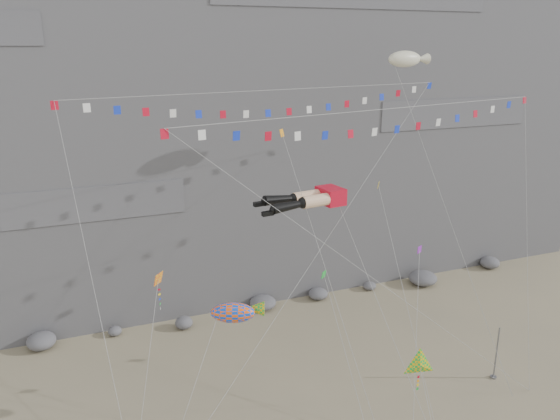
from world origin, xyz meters
name	(u,v)px	position (x,y,z in m)	size (l,w,h in m)	color
ground	(345,412)	(0.00, 0.00, 0.00)	(120.00, 120.00, 0.00)	gray
cliff	(214,43)	(0.00, 32.00, 25.00)	(80.00, 28.00, 50.00)	slate
talus_boulders	(263,303)	(0.00, 17.00, 0.60)	(60.00, 3.00, 1.20)	slate
anchor_pole_right	(496,353)	(12.74, -0.55, 2.18)	(0.12, 0.12, 4.36)	slate
legs_kite	(309,199)	(-0.82, 4.73, 14.45)	(7.63, 14.65, 19.80)	red
flag_banner_upper	(279,90)	(-1.11, 9.88, 21.58)	(31.16, 16.98, 29.02)	red
flag_banner_lower	(387,109)	(4.30, 3.41, 20.61)	(31.46, 10.04, 23.64)	red
harlequin_kite	(158,280)	(-11.95, 2.16, 11.21)	(4.07, 6.25, 12.82)	red
fish_windsock	(233,313)	(-7.38, 2.04, 8.19)	(8.66, 7.02, 11.87)	#FF580D
delta_kite	(420,365)	(3.29, -3.62, 5.17)	(2.56, 5.52, 7.39)	#EFB40C
blimp_windsock	(405,60)	(10.28, 10.58, 23.66)	(4.38, 14.61, 27.35)	beige
small_kite_a	(283,138)	(-1.71, 7.40, 18.43)	(2.63, 13.67, 22.82)	orange
small_kite_b	(419,252)	(8.02, 3.64, 9.66)	(6.94, 9.93, 14.81)	purple
small_kite_c	(325,277)	(-0.56, 2.56, 9.39)	(1.64, 11.18, 14.17)	green
small_kite_d	(379,189)	(6.77, 7.78, 13.71)	(3.39, 14.07, 19.54)	yellow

